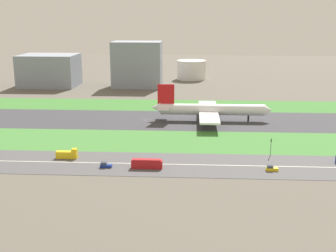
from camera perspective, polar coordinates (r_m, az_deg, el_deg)
The scene contains 15 objects.
ground_plane at distance 241.01m, azimuth -2.92°, elevation 0.79°, with size 800.00×800.00×0.00m, color #5B564C.
runway at distance 241.00m, azimuth -2.92°, elevation 0.81°, with size 280.00×46.00×0.10m, color #38383D.
grass_median_north at distance 280.83m, azimuth -2.01°, elevation 2.74°, with size 280.00×36.00×0.10m, color #3D7A33.
grass_median_south at distance 201.63m, azimuth -4.19°, elevation -1.89°, with size 280.00×36.00×0.10m, color #427F38.
highway at distance 171.44m, azimuth -5.58°, elevation -4.85°, with size 280.00×28.00×0.10m, color #4C4C4F.
highway_centerline at distance 171.43m, azimuth -5.58°, elevation -4.84°, with size 266.00×0.50×0.01m, color silver.
airliner at distance 238.36m, azimuth 5.34°, elevation 2.13°, with size 65.00×56.00×19.70m.
car_0 at distance 166.98m, azimuth 13.28°, elevation -5.39°, with size 4.40×1.80×2.00m.
truck_0 at distance 180.76m, azimuth -12.92°, elevation -3.60°, with size 8.40×2.50×4.00m.
car_2 at distance 167.67m, azimuth -8.11°, elevation -5.06°, with size 4.40×1.80×2.00m.
bus_0 at distance 165.03m, azimuth -2.77°, elevation -4.92°, with size 11.60×2.50×3.50m.
traffic_light at distance 183.25m, azimuth 13.20°, elevation -2.52°, with size 0.36×0.50×7.20m.
terminal_building at distance 368.46m, azimuth -15.12°, elevation 6.98°, with size 44.30×34.93×25.20m, color gray.
hangar_building at distance 351.96m, azimuth -4.01°, elevation 7.98°, with size 38.31×26.03×35.71m, color gray.
fuel_tank_west at distance 394.86m, azimuth 3.05°, elevation 7.28°, with size 25.79×25.79×16.72m, color silver.
Camera 1 is at (26.16, -232.99, 55.85)m, focal length 46.99 mm.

